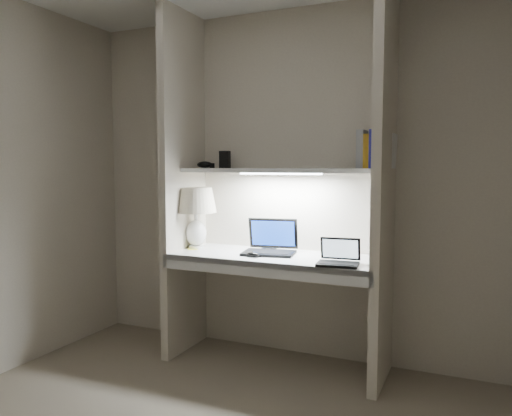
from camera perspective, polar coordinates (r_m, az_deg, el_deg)
The scene contains 17 objects.
back_wall at distance 3.65m, azimuth 3.78°, elevation 2.76°, with size 3.20×0.01×2.50m, color beige.
alcove_panel_left at distance 3.73m, azimuth -8.31°, elevation 2.76°, with size 0.06×0.55×2.50m, color beige.
alcove_panel_right at distance 3.20m, azimuth 14.42°, elevation 2.33°, with size 0.06×0.55×2.50m, color beige.
desk at distance 3.45m, azimuth 2.15°, elevation -5.71°, with size 1.40×0.55×0.04m, color white.
desk_apron at distance 3.22m, azimuth 0.41°, elevation -7.01°, with size 1.46×0.03×0.10m, color silver.
shelf at distance 3.48m, azimuth 2.76°, elevation 4.31°, with size 1.40×0.36×0.03m, color silver.
strip_light at distance 3.48m, azimuth 2.76°, elevation 3.95°, with size 0.60×0.04×0.01m, color white.
table_lamp at distance 3.71m, azimuth -6.88°, elevation 0.08°, with size 0.31×0.31×0.45m.
laptop_main at distance 3.51m, azimuth 1.66°, elevation -4.29°, with size 0.40×0.36×0.24m.
laptop_netbook at distance 3.15m, azimuth 9.43°, elevation -5.71°, with size 0.27×0.24×0.16m.
speaker at distance 3.69m, azimuth 1.62°, elevation -3.49°, with size 0.11×0.08×0.16m, color silver.
mouse at distance 3.37m, azimuth -0.34°, elevation -5.33°, with size 0.10×0.06×0.04m, color black.
cable_coil at distance 3.49m, azimuth 1.23°, elevation -5.17°, with size 0.09×0.09×0.01m, color black.
sticky_note at distance 3.71m, azimuth -7.22°, elevation -4.67°, with size 0.08×0.08×0.00m, color #FFFC35.
book_row at distance 3.38m, azimuth 13.59°, elevation 6.44°, with size 0.24×0.17×0.25m.
shelf_box at distance 3.73m, azimuth -3.58°, elevation 5.55°, with size 0.07×0.05×0.13m, color black.
shelf_gadget at distance 3.78m, azimuth -5.88°, elevation 4.95°, with size 0.12×0.08×0.05m, color black.
Camera 1 is at (1.26, -1.93, 1.38)m, focal length 35.00 mm.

